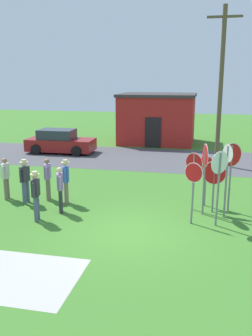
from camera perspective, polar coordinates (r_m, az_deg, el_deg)
ground_plane at (r=11.98m, az=0.33°, el=-9.80°), size 80.00×80.00×0.00m
street_asphalt at (r=22.28m, az=6.13°, el=1.31°), size 60.00×6.40×0.01m
concrete_path at (r=9.98m, az=-16.66°, el=-15.55°), size 3.20×2.40×0.01m
building_background at (r=27.78m, az=4.81°, el=7.60°), size 5.49×4.47×3.60m
utility_pole at (r=20.97m, az=14.31°, el=12.25°), size 1.80×0.24×8.39m
parked_car_on_street at (r=24.44m, az=-10.09°, el=3.93°), size 4.33×2.08×1.51m
stop_sign_leaning_right at (r=13.14m, az=15.19°, el=-0.27°), size 0.31×0.55×2.60m
stop_sign_low_front at (r=14.23m, az=12.13°, el=-0.65°), size 0.73×0.16×1.95m
stop_sign_leaning_left at (r=13.65m, az=13.33°, el=-1.48°), size 0.86×0.13×1.90m
stop_sign_center_cluster at (r=13.70m, az=10.32°, el=-0.49°), size 0.63×0.43×2.15m
stop_sign_tallest at (r=13.24m, az=11.96°, el=0.27°), size 0.20×0.79×2.56m
stop_sign_rear_left at (r=12.42m, az=10.26°, el=-2.28°), size 0.61×0.34×2.09m
stop_sign_rear_right at (r=12.29m, az=14.03°, el=-1.14°), size 0.55×0.54×2.52m
stop_sign_nearest at (r=13.80m, az=15.78°, el=0.57°), size 0.73×0.51×2.54m
person_in_teal at (r=15.56m, az=-17.95°, el=-1.20°), size 0.28×0.56×1.69m
person_on_left at (r=15.03m, az=-11.91°, el=-1.33°), size 0.30×0.56×1.69m
person_with_sunhat at (r=12.94m, az=-13.65°, el=-3.75°), size 0.32×0.56×1.74m
person_near_signs at (r=13.54m, az=-10.05°, el=-2.93°), size 0.34×0.54×1.69m
person_in_blue at (r=14.84m, az=-15.22°, el=-1.58°), size 0.31×0.56×1.74m
person_holding_notes at (r=14.45m, az=-9.20°, el=-1.68°), size 0.32×0.55×1.74m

